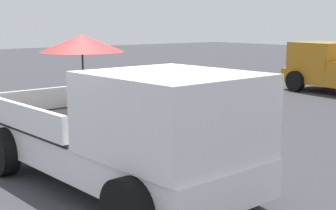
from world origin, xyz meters
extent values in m
plane|color=#38383D|center=(0.00, 0.00, 0.00)|extent=(80.00, 80.00, 0.00)
cylinder|color=black|center=(1.68, 1.09, 0.40)|extent=(0.82, 0.33, 0.80)
cylinder|color=black|center=(-1.81, 0.86, 0.40)|extent=(0.82, 0.33, 0.80)
cylinder|color=black|center=(-1.68, -1.09, 0.40)|extent=(0.82, 0.33, 0.80)
cube|color=white|center=(0.00, 0.00, 0.57)|extent=(5.11, 2.12, 0.50)
cube|color=white|center=(1.40, 0.09, 1.36)|extent=(2.22, 1.99, 1.08)
cube|color=#4C606B|center=(2.39, 0.16, 1.56)|extent=(0.17, 1.72, 0.64)
cube|color=black|center=(-1.15, -0.07, 0.85)|extent=(2.91, 2.02, 0.06)
cube|color=white|center=(-1.21, 0.84, 1.08)|extent=(2.80, 0.28, 0.40)
cube|color=white|center=(-1.09, -0.99, 1.08)|extent=(2.80, 0.28, 0.40)
cube|color=white|center=(-2.49, -0.16, 1.08)|extent=(0.22, 1.84, 0.40)
ellipsoid|color=#472D19|center=(-0.51, -0.02, 1.14)|extent=(0.70, 0.36, 0.52)
sphere|color=#472D19|center=(-0.21, 0.00, 1.46)|extent=(0.30, 0.30, 0.28)
cone|color=#472D19|center=(-0.22, 0.08, 1.60)|extent=(0.10, 0.10, 0.12)
cone|color=#472D19|center=(-0.21, -0.08, 1.60)|extent=(0.10, 0.10, 0.12)
cylinder|color=black|center=(-0.78, -0.03, 1.49)|extent=(0.03, 0.03, 1.23)
cone|color=red|center=(-0.78, -0.03, 2.21)|extent=(1.43, 1.43, 0.28)
cylinder|color=black|center=(-5.03, 10.93, 0.38)|extent=(0.78, 0.33, 0.76)
cylinder|color=black|center=(-4.85, 12.82, 0.38)|extent=(0.78, 0.33, 0.76)
cube|color=#B27219|center=(-4.54, 11.84, 1.30)|extent=(2.06, 1.97, 1.00)
camera|label=1|loc=(6.31, -3.77, 2.54)|focal=52.49mm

